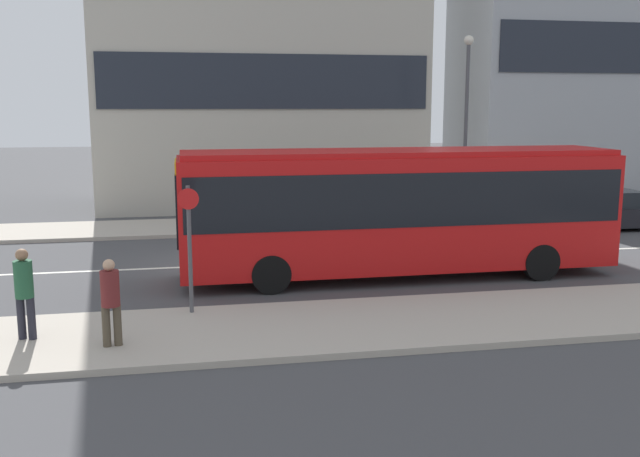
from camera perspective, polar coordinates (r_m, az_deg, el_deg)
ground_plane at (r=20.36m, az=-9.06°, el=-3.01°), size 120.00×120.00×0.00m
sidewalk_near at (r=14.32m, az=-8.18°, el=-8.28°), size 44.00×3.50×0.13m
sidewalk_far at (r=26.48m, az=-9.54°, el=0.12°), size 44.00×3.50×0.13m
lane_centerline at (r=20.36m, az=-9.06°, el=-3.00°), size 41.80×0.16×0.01m
city_bus at (r=18.73m, az=6.29°, el=1.92°), size 11.38×2.51×3.35m
parked_car_0 at (r=28.09m, az=21.98°, el=1.32°), size 4.32×1.85×1.41m
pedestrian_near_stop at (r=14.47m, az=-22.59°, el=-4.42°), size 0.34×0.34×1.74m
pedestrian_down_pavement at (r=13.55m, az=-16.42°, el=-5.30°), size 0.35×0.34×1.63m
bus_stop_sign at (r=15.19m, az=-10.40°, el=-0.86°), size 0.44×0.12×2.72m
street_lamp at (r=27.54m, az=11.63°, el=9.34°), size 0.36×0.36×6.87m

